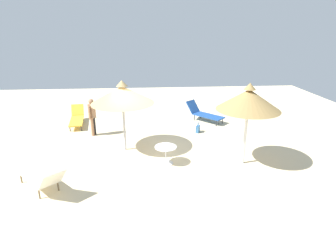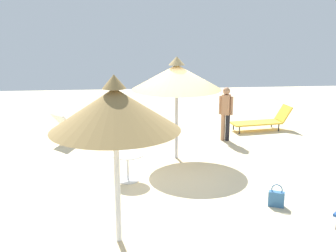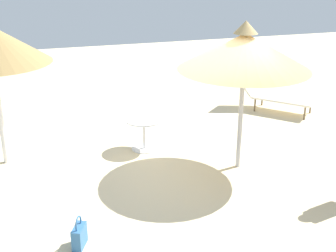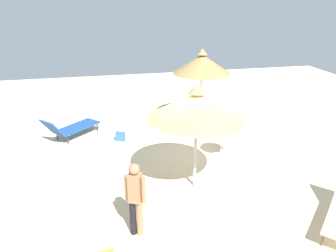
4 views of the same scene
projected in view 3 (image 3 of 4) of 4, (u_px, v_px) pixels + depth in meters
ground at (191, 170)px, 8.69m from camera, size 24.00×24.00×0.10m
parasol_umbrella_near_right at (244, 51)px, 7.94m from camera, size 2.33×2.33×2.72m
lounge_chair_front at (272, 94)px, 11.58m from camera, size 1.88×1.82×0.92m
handbag at (79, 235)px, 6.33m from camera, size 0.34×0.25×0.48m
side_table_round at (144, 128)px, 9.32m from camera, size 0.75×0.75×0.65m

